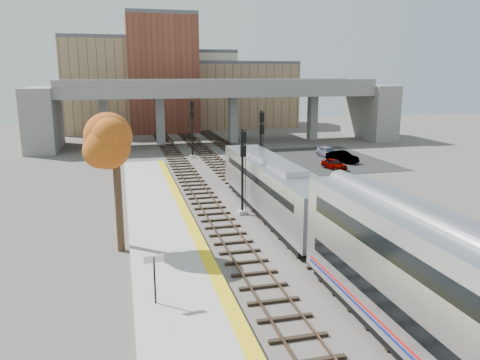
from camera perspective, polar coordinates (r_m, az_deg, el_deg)
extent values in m
plane|color=#47423D|center=(28.31, 6.66, -8.69)|extent=(160.00, 160.00, 0.00)
cube|color=#9E9E99|center=(26.67, -8.27, -9.73)|extent=(4.50, 60.00, 0.35)
cube|color=yellow|center=(26.83, -4.20, -9.06)|extent=(0.70, 60.00, 0.01)
cube|color=black|center=(38.96, -4.33, -2.47)|extent=(2.50, 95.00, 0.14)
cube|color=brown|center=(38.82, -5.37, -2.38)|extent=(0.07, 95.00, 0.14)
cube|color=brown|center=(39.06, -3.29, -2.25)|extent=(0.07, 95.00, 0.14)
cube|color=black|center=(39.87, 1.63, -2.09)|extent=(2.50, 95.00, 0.14)
cube|color=brown|center=(39.65, 0.63, -2.00)|extent=(0.07, 95.00, 0.14)
cube|color=brown|center=(40.04, 2.62, -1.87)|extent=(0.07, 95.00, 0.14)
cube|color=black|center=(41.11, 7.00, -1.72)|extent=(2.50, 95.00, 0.14)
cube|color=brown|center=(40.83, 6.07, -1.63)|extent=(0.07, 95.00, 0.14)
cube|color=brown|center=(41.34, 7.93, -1.50)|extent=(0.07, 95.00, 0.14)
cube|color=slate|center=(71.09, -2.46, 10.77)|extent=(46.00, 10.00, 1.50)
cube|color=slate|center=(66.37, -1.60, 11.71)|extent=(46.00, 0.20, 1.00)
cube|color=slate|center=(75.76, -3.23, 11.84)|extent=(46.00, 0.20, 1.00)
cube|color=slate|center=(69.91, -16.29, 6.74)|extent=(1.20, 1.60, 7.00)
cube|color=slate|center=(70.09, -9.70, 7.09)|extent=(1.20, 1.60, 7.00)
cube|color=slate|center=(71.81, -0.85, 7.40)|extent=(1.20, 1.60, 7.00)
cube|color=slate|center=(75.87, 8.82, 7.55)|extent=(1.20, 1.60, 7.00)
cube|color=slate|center=(70.57, -22.87, 6.92)|extent=(4.00, 12.00, 8.50)
cube|color=slate|center=(80.24, 15.50, 8.06)|extent=(4.00, 12.00, 8.50)
cube|color=#927254|center=(89.56, -14.80, 10.96)|extent=(18.00, 14.00, 16.00)
cube|color=#4C4C4F|center=(89.73, -15.12, 16.26)|extent=(18.00, 14.00, 0.60)
cube|color=beige|center=(95.56, -6.20, 10.80)|extent=(16.00, 16.00, 14.00)
cube|color=#4C4C4F|center=(95.58, -6.30, 15.18)|extent=(16.00, 16.00, 0.60)
cube|color=brown|center=(86.86, -9.48, 12.48)|extent=(12.00, 10.00, 20.00)
cube|color=#4C4C4F|center=(87.43, -9.75, 19.24)|extent=(12.00, 10.00, 0.60)
cube|color=#927254|center=(95.59, 0.03, 10.27)|extent=(20.00, 14.00, 12.00)
cube|color=#4C4C4F|center=(95.51, 0.03, 14.05)|extent=(20.00, 14.00, 0.60)
cube|color=black|center=(58.50, 9.76, 2.52)|extent=(14.00, 18.00, 0.04)
cube|color=#A8AAB2|center=(34.26, 4.14, -0.68)|extent=(3.00, 19.00, 3.20)
cube|color=black|center=(43.08, 0.17, 2.98)|extent=(2.20, 0.06, 1.10)
cube|color=black|center=(34.12, 4.16, 0.30)|extent=(3.02, 16.15, 0.50)
cube|color=black|center=(34.74, 4.10, -3.65)|extent=(2.70, 17.10, 0.50)
cube|color=#A8AAB2|center=(33.88, 4.19, 2.28)|extent=(1.60, 9.50, 0.40)
cube|color=#9E9E99|center=(35.27, 0.28, -3.95)|extent=(0.60, 0.60, 0.30)
cylinder|color=black|center=(34.50, 0.29, 0.91)|extent=(0.18, 0.18, 6.41)
cube|color=black|center=(33.81, 0.40, 5.23)|extent=(0.41, 0.18, 0.82)
cube|color=black|center=(33.96, 0.39, 3.55)|extent=(0.41, 0.18, 0.82)
cube|color=#9E9E99|center=(44.66, 2.49, -0.35)|extent=(0.60, 0.60, 0.30)
cylinder|color=black|center=(44.01, 2.53, 3.91)|extent=(0.20, 0.20, 7.01)
cube|color=black|center=(43.41, 2.67, 7.65)|extent=(0.45, 0.18, 0.90)
cube|color=black|center=(43.53, 2.65, 6.20)|extent=(0.45, 0.18, 0.90)
cube|color=#9E9E99|center=(59.07, -5.80, 2.86)|extent=(0.60, 0.60, 0.30)
cylinder|color=black|center=(58.58, -5.87, 6.13)|extent=(0.20, 0.20, 7.08)
cube|color=black|center=(58.06, -5.90, 8.98)|extent=(0.46, 0.18, 0.91)
cube|color=black|center=(58.15, -5.88, 7.89)|extent=(0.46, 0.18, 0.91)
cylinder|color=black|center=(21.44, -10.35, -11.92)|extent=(0.08, 0.08, 2.20)
cube|color=white|center=(21.04, -10.46, -9.45)|extent=(0.90, 0.16, 0.35)
cylinder|color=#382619|center=(28.24, -14.60, -2.39)|extent=(0.44, 0.44, 6.26)
ellipsoid|color=orange|center=(27.54, -15.02, 4.81)|extent=(3.60, 3.60, 4.47)
imported|color=#99999E|center=(52.47, 11.41, 1.93)|extent=(2.06, 3.61, 1.16)
imported|color=#99999E|center=(56.68, 12.36, 2.78)|extent=(2.96, 4.28, 1.34)
imported|color=#99999E|center=(60.13, 10.66, 3.35)|extent=(1.97, 4.21, 1.19)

